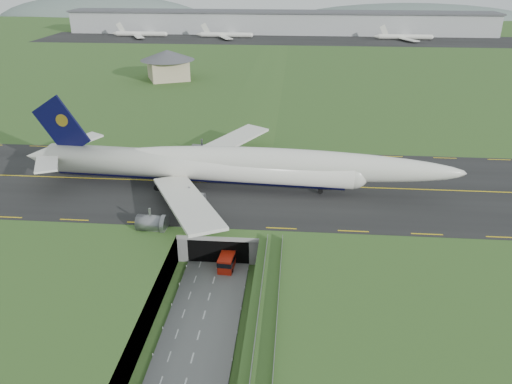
{
  "coord_description": "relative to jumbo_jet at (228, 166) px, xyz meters",
  "views": [
    {
      "loc": [
        14.18,
        -73.81,
        53.88
      ],
      "look_at": [
        6.35,
        20.0,
        10.1
      ],
      "focal_mm": 35.0,
      "sensor_mm": 36.0,
      "label": 1
    }
  ],
  "objects": [
    {
      "name": "service_building",
      "position": [
        -41.92,
        113.57,
        1.89
      ],
      "size": [
        31.0,
        31.0,
        12.81
      ],
      "rotation": [
        0.0,
        0.0,
        0.42
      ],
      "color": "tan",
      "rests_on": "ground"
    },
    {
      "name": "tunnel_portal",
      "position": [
        0.81,
        -13.44,
        -8.37
      ],
      "size": [
        17.0,
        22.3,
        6.0
      ],
      "color": "gray",
      "rests_on": "ground"
    },
    {
      "name": "taxiway",
      "position": [
        0.81,
        2.84,
        -5.61
      ],
      "size": [
        800.0,
        44.0,
        0.18
      ],
      "primitive_type": "cube",
      "color": "black",
      "rests_on": "airfield_deck"
    },
    {
      "name": "jumbo_jet",
      "position": [
        0.0,
        0.0,
        0.0
      ],
      "size": [
        101.19,
        63.78,
        21.14
      ],
      "rotation": [
        0.0,
        0.0,
        -0.06
      ],
      "color": "silver",
      "rests_on": "ground"
    },
    {
      "name": "airfield_deck",
      "position": [
        0.81,
        -30.16,
        -8.7
      ],
      "size": [
        800.0,
        800.0,
        6.0
      ],
      "primitive_type": "cube",
      "color": "gray",
      "rests_on": "ground"
    },
    {
      "name": "cargo_terminal",
      "position": [
        0.66,
        269.26,
        2.26
      ],
      "size": [
        320.0,
        67.0,
        15.6
      ],
      "color": "#B2B2B2",
      "rests_on": "ground"
    },
    {
      "name": "trench_road",
      "position": [
        0.81,
        -37.66,
        -11.6
      ],
      "size": [
        12.0,
        75.0,
        0.2
      ],
      "primitive_type": "cube",
      "color": "slate",
      "rests_on": "ground"
    },
    {
      "name": "shuttle_tram",
      "position": [
        2.8,
        -22.85,
        -10.06
      ],
      "size": [
        3.27,
        7.49,
        2.99
      ],
      "rotation": [
        0.0,
        0.0,
        -0.07
      ],
      "color": "red",
      "rests_on": "ground"
    },
    {
      "name": "guideway",
      "position": [
        11.81,
        -49.27,
        -6.38
      ],
      "size": [
        3.0,
        53.0,
        7.05
      ],
      "color": "#A8A8A3",
      "rests_on": "ground"
    },
    {
      "name": "ground",
      "position": [
        0.81,
        -30.16,
        -11.7
      ],
      "size": [
        900.0,
        900.0,
        0.0
      ],
      "primitive_type": "plane",
      "color": "#2D4E1F",
      "rests_on": "ground"
    },
    {
      "name": "distant_hills",
      "position": [
        65.19,
        399.84,
        -15.7
      ],
      "size": [
        700.0,
        91.0,
        60.0
      ],
      "color": "slate",
      "rests_on": "ground"
    }
  ]
}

